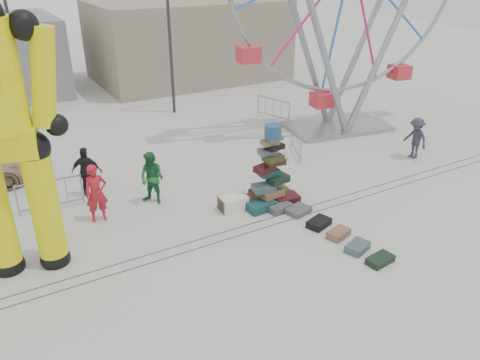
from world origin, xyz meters
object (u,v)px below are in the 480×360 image
crash_test_dummy (0,120)px  barricade_wheel_back (273,109)px  barricade_dummy_c (50,195)px  pedestrian_red (96,193)px  suitcase_tower (270,182)px  pedestrian_black (87,172)px  lamp_post_right (171,25)px  pedestrian_grey (416,138)px  pedestrian_green (152,178)px  barricade_wheel_front (296,142)px  steamer_trunk (234,203)px  lamp_post_left (13,30)px

crash_test_dummy → barricade_wheel_back: crash_test_dummy is taller
barricade_dummy_c → pedestrian_red: size_ratio=1.06×
barricade_dummy_c → suitcase_tower: bearing=-22.6°
pedestrian_red → pedestrian_black: bearing=89.2°
lamp_post_right → pedestrian_grey: 12.86m
pedestrian_green → pedestrian_black: bearing=-171.3°
barricade_wheel_front → pedestrian_black: 8.45m
barricade_wheel_front → barricade_wheel_back: 4.80m
steamer_trunk → barricade_dummy_c: (-5.20, 2.92, 0.33)m
crash_test_dummy → steamer_trunk: bearing=14.1°
barricade_dummy_c → pedestrian_grey: size_ratio=1.17×
pedestrian_green → lamp_post_left: bearing=154.6°
barricade_wheel_back → pedestrian_green: pedestrian_green is taller
crash_test_dummy → pedestrian_grey: (14.81, 0.20, -3.26)m
lamp_post_left → steamer_trunk: bearing=-70.8°
suitcase_tower → pedestrian_green: (-3.37, 2.00, 0.12)m
pedestrian_red → lamp_post_left: bearing=96.3°
barricade_wheel_back → suitcase_tower: bearing=-52.1°
lamp_post_left → pedestrian_grey: (13.05, -12.75, -3.63)m
crash_test_dummy → barricade_wheel_front: 11.73m
lamp_post_right → lamp_post_left: bearing=164.1°
lamp_post_right → suitcase_tower: (-1.28, -11.14, -3.70)m
suitcase_tower → barricade_wheel_back: suitcase_tower is taller
barricade_wheel_back → crash_test_dummy: bearing=-77.7°
suitcase_tower → pedestrian_black: bearing=144.0°
lamp_post_left → pedestrian_green: size_ratio=4.42×
barricade_wheel_front → pedestrian_red: 8.70m
lamp_post_left → pedestrian_black: size_ratio=4.55×
barricade_wheel_back → pedestrian_grey: bearing=-0.7°
lamp_post_left → pedestrian_red: lamp_post_left is taller
lamp_post_left → pedestrian_red: size_ratio=4.26×
suitcase_tower → lamp_post_right: bearing=83.3°
lamp_post_right → pedestrian_grey: bearing=-60.6°
lamp_post_right → lamp_post_left: 7.28m
steamer_trunk → barricade_wheel_front: bearing=36.4°
barricade_dummy_c → barricade_wheel_front: same height
lamp_post_left → pedestrian_black: bearing=-86.3°
barricade_wheel_front → pedestrian_red: size_ratio=1.06×
lamp_post_left → barricade_wheel_back: size_ratio=4.00×
pedestrian_red → suitcase_tower: bearing=-14.4°
pedestrian_green → pedestrian_black: (-1.74, 1.68, -0.03)m
barricade_dummy_c → barricade_wheel_back: (11.56, 4.34, 0.00)m
suitcase_tower → pedestrian_grey: (7.33, 0.38, 0.08)m
barricade_dummy_c → lamp_post_left: bearing=89.5°
barricade_wheel_back → steamer_trunk: bearing=-59.1°
suitcase_tower → pedestrian_red: suitcase_tower is taller
barricade_dummy_c → pedestrian_black: 1.46m
crash_test_dummy → barricade_dummy_c: bearing=84.3°
pedestrian_red → steamer_trunk: bearing=-16.3°
crash_test_dummy → pedestrian_grey: 15.16m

